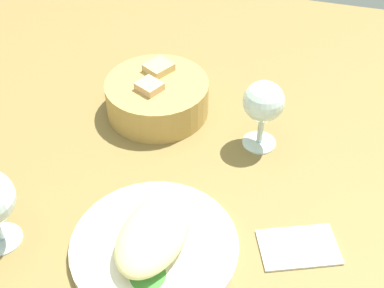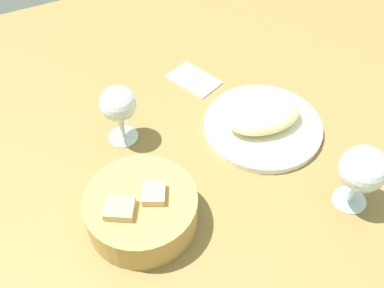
{
  "view_description": "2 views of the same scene",
  "coord_description": "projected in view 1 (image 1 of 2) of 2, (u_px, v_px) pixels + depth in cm",
  "views": [
    {
      "loc": [
        -52.11,
        -21.17,
        61.05
      ],
      "look_at": [
        6.65,
        -4.75,
        5.09
      ],
      "focal_mm": 49.2,
      "sensor_mm": 36.0,
      "label": 1
    },
    {
      "loc": [
        29.8,
        45.81,
        65.63
      ],
      "look_at": [
        5.11,
        -4.25,
        3.03
      ],
      "focal_mm": 42.09,
      "sensor_mm": 36.0,
      "label": 2
    }
  ],
  "objects": [
    {
      "name": "ground_plane",
      "position": [
        152.0,
        194.0,
        0.83
      ],
      "size": [
        140.0,
        140.0,
        2.0
      ],
      "primitive_type": "cube",
      "color": "olive"
    },
    {
      "name": "bread_basket",
      "position": [
        157.0,
        96.0,
        0.95
      ],
      "size": [
        18.52,
        18.52,
        7.78
      ],
      "color": "tan",
      "rests_on": "ground_plane"
    },
    {
      "name": "lettuce_garnish",
      "position": [
        148.0,
        273.0,
        0.69
      ],
      "size": [
        4.89,
        4.89,
        1.03
      ],
      "primitive_type": "cone",
      "color": "#3F8E35",
      "rests_on": "plate"
    },
    {
      "name": "omelette",
      "position": [
        154.0,
        234.0,
        0.72
      ],
      "size": [
        15.95,
        10.59,
        4.25
      ],
      "primitive_type": "ellipsoid",
      "rotation": [
        0.0,
        0.0,
        -0.11
      ],
      "color": "#E3DA8C",
      "rests_on": "plate"
    },
    {
      "name": "folded_napkin",
      "position": [
        299.0,
        246.0,
        0.74
      ],
      "size": [
        10.6,
        12.82,
        0.8
      ],
      "primitive_type": "cube",
      "rotation": [
        0.0,
        0.0,
        1.95
      ],
      "color": "white",
      "rests_on": "ground_plane"
    },
    {
      "name": "wine_glass_near",
      "position": [
        263.0,
        104.0,
        0.85
      ],
      "size": [
        6.86,
        6.86,
        12.54
      ],
      "color": "silver",
      "rests_on": "ground_plane"
    },
    {
      "name": "plate",
      "position": [
        155.0,
        246.0,
        0.74
      ],
      "size": [
        23.65,
        23.65,
        1.4
      ],
      "primitive_type": "cylinder",
      "color": "white",
      "rests_on": "ground_plane"
    }
  ]
}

